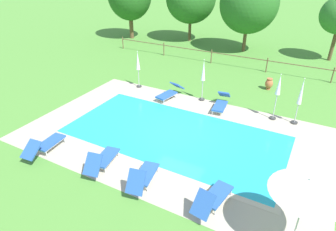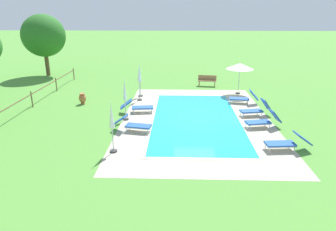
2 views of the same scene
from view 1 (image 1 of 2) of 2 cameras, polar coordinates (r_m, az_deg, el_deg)
The scene contains 18 objects.
ground_plane at distance 13.62m, azimuth 1.18°, elevation -3.68°, with size 160.00×160.00×0.00m, color #518E38.
pool_deck_paving at distance 13.62m, azimuth 1.18°, elevation -3.66°, with size 13.54×8.41×0.01m, color #B2A893.
swimming_pool_water at distance 13.62m, azimuth 1.18°, elevation -3.66°, with size 9.99×4.86×0.01m, color #23A8C1.
pool_coping_rim at distance 13.62m, azimuth 1.18°, elevation -3.64°, with size 10.47×5.34×0.01m.
sun_lounger_north_near_steps at distance 13.31m, azimuth -22.77°, elevation -5.20°, with size 0.78×2.06×0.83m.
sun_lounger_north_mid at distance 9.99m, azimuth 8.77°, elevation -15.47°, with size 0.87×1.96×0.95m.
sun_lounger_north_far at distance 11.69m, azimuth -12.63°, elevation -8.31°, with size 0.93×1.95×0.98m.
sun_lounger_north_end at distance 10.68m, azimuth -4.83°, elevation -11.64°, with size 0.93×1.90×1.01m.
sun_lounger_south_near_corner at distance 15.94m, azimuth 10.30°, elevation 2.47°, with size 0.84×2.06×0.84m.
sun_lounger_south_far at distance 16.91m, azimuth 0.34°, elevation 4.53°, with size 0.96×2.08×0.84m.
patio_umbrella_open_foreground at distance 8.57m, azimuth 25.62°, elevation -12.36°, with size 1.98×1.98×2.33m.
patio_umbrella_closed_row_west at distance 15.13m, azimuth 20.63°, elevation 4.73°, with size 0.32×0.32×2.42m.
patio_umbrella_closed_row_mid_west at distance 18.13m, azimuth -5.85°, elevation 9.90°, with size 0.32×0.32×2.31m.
patio_umbrella_closed_row_centre at distance 16.35m, azimuth 6.87°, elevation 7.92°, with size 0.32×0.32×2.41m.
patio_umbrella_closed_row_mid_east at distance 15.16m, azimuth 24.35°, elevation 3.45°, with size 0.32×0.32×2.39m.
terracotta_urn_near_fence at distance 19.11m, azimuth 19.04°, elevation 5.89°, with size 0.46×0.46×0.72m.
perimeter_fence at distance 22.36m, azimuth 13.49°, elevation 10.78°, with size 20.85×0.08×1.05m.
tree_centre at distance 25.99m, azimuth 15.49°, elevation 20.23°, with size 4.69×4.69×6.27m.
Camera 1 is at (5.29, -10.22, 7.29)m, focal length 31.36 mm.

